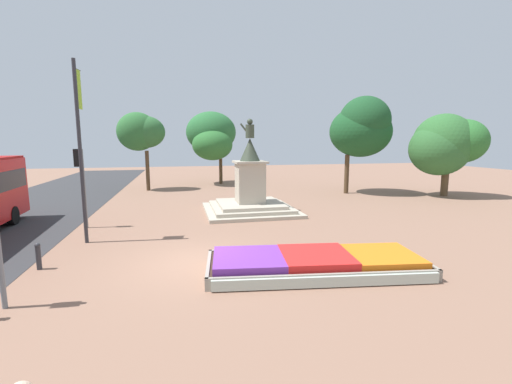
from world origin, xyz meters
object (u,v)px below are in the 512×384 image
statue_monument (250,193)px  traffic_light_mid_block (81,173)px  kerb_bollard_mid_b (38,255)px  flower_planter (315,263)px  banner_pole (80,149)px

statue_monument → traffic_light_mid_block: (-8.32, -1.98, 1.51)m
kerb_bollard_mid_b → flower_planter: bearing=-13.7°
banner_pole → kerb_bollard_mid_b: size_ratio=8.17×
kerb_bollard_mid_b → banner_pole: bearing=75.9°
statue_monument → flower_planter: bearing=-89.3°
flower_planter → kerb_bollard_mid_b: kerb_bollard_mid_b is taller
banner_pole → kerb_bollard_mid_b: 4.39m
statue_monument → kerb_bollard_mid_b: 11.13m
flower_planter → kerb_bollard_mid_b: bearing=166.3°
flower_planter → statue_monument: size_ratio=1.33×
flower_planter → banner_pole: size_ratio=0.99×
traffic_light_mid_block → kerb_bollard_mid_b: (0.00, -5.39, -2.11)m
statue_monument → kerb_bollard_mid_b: (-8.31, -7.37, -0.61)m
flower_planter → banner_pole: (-7.72, 4.89, 3.48)m
flower_planter → statue_monument: bearing=90.7°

